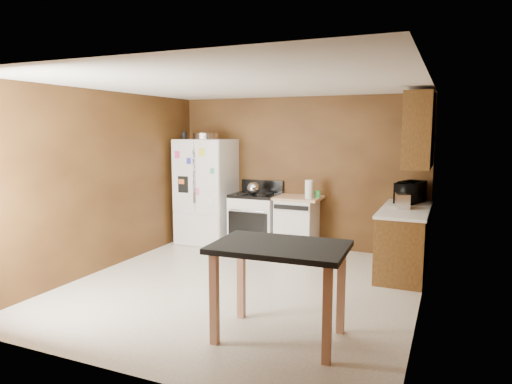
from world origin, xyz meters
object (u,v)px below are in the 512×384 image
Objects in this scene: pen_cup at (184,135)px; island at (280,259)px; paper_towel at (309,189)px; refrigerator at (206,191)px; dishwasher at (297,223)px; green_canister at (317,194)px; gas_range at (256,219)px; kettle at (253,188)px; toaster at (402,201)px; microwave at (410,193)px; roasting_pan at (206,136)px.

pen_cup is 0.10× the size of island.
refrigerator is at bearing 179.28° from paper_towel.
green_canister is at bearing 5.53° from dishwasher.
dishwasher is (0.72, 0.02, -0.01)m from gas_range.
gas_range is 0.87× the size of island.
refrigerator reaches higher than paper_towel.
island is at bearing -62.07° from kettle.
paper_towel is (2.20, 0.11, -0.83)m from pen_cup.
toaster is at bearing -23.02° from green_canister.
microwave is at bearing 4.56° from paper_towel.
microwave reaches higher than dishwasher.
roasting_pan is 2.07× the size of kettle.
refrigerator reaches higher than gas_range.
kettle is at bearing 3.82° from pen_cup.
paper_towel is at bearing 2.88° from pen_cup.
paper_towel reaches higher than island.
pen_cup is at bearing 162.01° from toaster.
kettle is at bearing 117.93° from island.
gas_range is at bearing 91.95° from kettle.
toaster is 0.15× the size of refrigerator.
roasting_pan is at bearing -51.34° from refrigerator.
gas_range is at bearing 6.18° from roasting_pan.
island is at bearing -45.53° from pen_cup.
green_canister is at bearing 109.93° from microwave.
kettle is (1.26, 0.08, -0.86)m from pen_cup.
pen_cup is 3.77m from toaster.
pen_cup is 0.45× the size of paper_towel.
island is at bearing -174.99° from microwave.
paper_towel is at bearing 1.62° from kettle.
microwave is 1.83m from dishwasher.
kettle is at bearing -169.33° from dishwasher.
paper_towel reaches higher than gas_range.
refrigerator is at bearing -176.19° from gas_range.
roasting_pan reaches higher than kettle.
paper_towel is (1.83, 0.01, -0.82)m from roasting_pan.
roasting_pan reaches higher than paper_towel.
kettle is (0.89, -0.02, -0.85)m from roasting_pan.
refrigerator reaches higher than island.
green_canister is at bearing 4.49° from roasting_pan.
gas_range is at bearing 174.94° from paper_towel.
refrigerator is at bearing -177.01° from dishwasher.
roasting_pan is 0.34× the size of island.
pen_cup is 0.63× the size of kettle.
gas_range is at bearing 154.88° from toaster.
refrigerator is at bearing -176.59° from green_canister.
roasting_pan is at bearing -179.64° from paper_towel.
pen_cup is 0.14× the size of dishwasher.
green_canister is (0.10, 0.14, -0.09)m from paper_towel.
toaster reaches higher than green_canister.
paper_towel is at bearing -25.45° from dishwasher.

